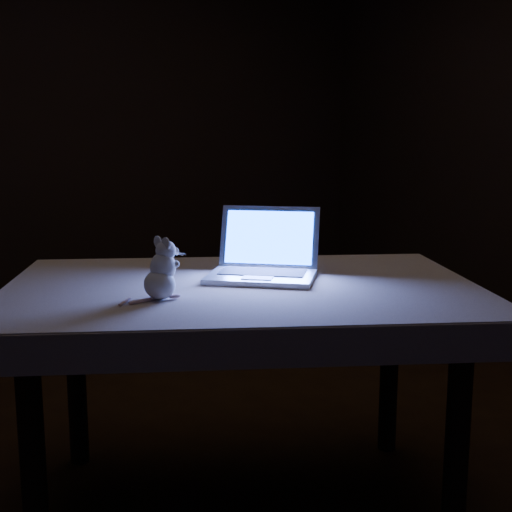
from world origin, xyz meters
TOP-DOWN VIEW (x-y plane):
  - floor at (0.00, 0.00)m, footprint 5.00×5.00m
  - back_wall at (0.00, 2.50)m, footprint 4.50×0.04m
  - table at (-0.18, -0.30)m, footprint 1.61×1.36m
  - tablecloth at (-0.28, -0.35)m, footprint 1.77×1.62m
  - laptop at (-0.09, -0.27)m, footprint 0.45×0.45m
  - plush_mouse at (-0.48, -0.36)m, footprint 0.17×0.17m

SIDE VIEW (x-z plane):
  - floor at x=0.00m, z-range 0.00..0.00m
  - table at x=-0.18m, z-range 0.00..0.73m
  - tablecloth at x=-0.28m, z-range 0.64..0.74m
  - plush_mouse at x=-0.48m, z-range 0.74..0.92m
  - laptop at x=-0.09m, z-range 0.74..0.97m
  - back_wall at x=0.00m, z-range 0.00..2.60m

